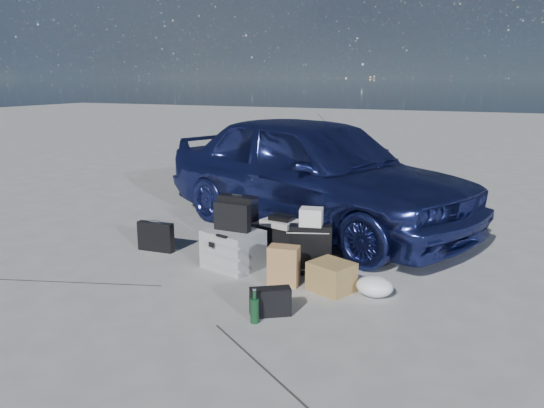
# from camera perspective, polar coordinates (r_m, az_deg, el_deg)

# --- Properties ---
(ground) EXTENTS (60.00, 60.00, 0.00)m
(ground) POSITION_cam_1_polar(r_m,az_deg,el_deg) (5.12, -4.21, -9.06)
(ground) COLOR #9D9E99
(ground) RESTS_ON ground
(car) EXTENTS (4.80, 3.36, 1.52)m
(car) POSITION_cam_1_polar(r_m,az_deg,el_deg) (6.96, 4.46, 3.49)
(car) COLOR navy
(car) RESTS_ON ground
(pelican_case) EXTENTS (0.65, 0.58, 0.40)m
(pelican_case) POSITION_cam_1_polar(r_m,az_deg,el_deg) (5.60, -4.20, -4.85)
(pelican_case) COLOR #A1A4A6
(pelican_case) RESTS_ON ground
(laptop_bag) EXTENTS (0.39, 0.11, 0.29)m
(laptop_bag) POSITION_cam_1_polar(r_m,az_deg,el_deg) (5.51, -4.29, -1.38)
(laptop_bag) COLOR black
(laptop_bag) RESTS_ON pelican_case
(briefcase) EXTENTS (0.44, 0.12, 0.34)m
(briefcase) POSITION_cam_1_polar(r_m,az_deg,el_deg) (6.27, -12.39, -3.45)
(briefcase) COLOR black
(briefcase) RESTS_ON ground
(suitcase_left) EXTENTS (0.48, 0.20, 0.61)m
(suitcase_left) POSITION_cam_1_polar(r_m,az_deg,el_deg) (6.30, -3.67, -1.81)
(suitcase_left) COLOR black
(suitcase_left) RESTS_ON ground
(suitcase_right) EXTENTS (0.45, 0.29, 0.51)m
(suitcase_right) POSITION_cam_1_polar(r_m,az_deg,el_deg) (5.42, 4.13, -4.90)
(suitcase_right) COLOR black
(suitcase_right) RESTS_ON ground
(white_carton) EXTENTS (0.25, 0.22, 0.18)m
(white_carton) POSITION_cam_1_polar(r_m,az_deg,el_deg) (5.31, 4.25, -1.39)
(white_carton) COLOR beige
(white_carton) RESTS_ON suitcase_right
(duffel_bag) EXTENTS (0.70, 0.40, 0.33)m
(duffel_bag) POSITION_cam_1_polar(r_m,az_deg,el_deg) (6.05, 0.97, -3.79)
(duffel_bag) COLOR black
(duffel_bag) RESTS_ON ground
(flat_box_white) EXTENTS (0.46, 0.39, 0.07)m
(flat_box_white) POSITION_cam_1_polar(r_m,az_deg,el_deg) (5.98, 0.98, -2.02)
(flat_box_white) COLOR beige
(flat_box_white) RESTS_ON duffel_bag
(flat_box_black) EXTENTS (0.28, 0.21, 0.05)m
(flat_box_black) POSITION_cam_1_polar(r_m,az_deg,el_deg) (5.96, 1.06, -1.47)
(flat_box_black) COLOR black
(flat_box_black) RESTS_ON flat_box_white
(kraft_bag) EXTENTS (0.31, 0.21, 0.39)m
(kraft_bag) POSITION_cam_1_polar(r_m,az_deg,el_deg) (5.13, 1.27, -6.64)
(kraft_bag) COLOR #A37447
(kraft_bag) RESTS_ON ground
(cardboard_box) EXTENTS (0.47, 0.44, 0.28)m
(cardboard_box) POSITION_cam_1_polar(r_m,az_deg,el_deg) (5.04, 6.42, -7.78)
(cardboard_box) COLOR olive
(cardboard_box) RESTS_ON ground
(plastic_bag) EXTENTS (0.34, 0.29, 0.19)m
(plastic_bag) POSITION_cam_1_polar(r_m,az_deg,el_deg) (4.99, 10.98, -8.70)
(plastic_bag) COLOR silver
(plastic_bag) RESTS_ON ground
(messenger_bag) EXTENTS (0.36, 0.30, 0.24)m
(messenger_bag) POSITION_cam_1_polar(r_m,az_deg,el_deg) (4.53, -0.18, -10.47)
(messenger_bag) COLOR black
(messenger_bag) RESTS_ON ground
(green_bottle) EXTENTS (0.09, 0.09, 0.28)m
(green_bottle) POSITION_cam_1_polar(r_m,az_deg,el_deg) (4.39, -1.89, -10.95)
(green_bottle) COLOR #0F331A
(green_bottle) RESTS_ON ground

